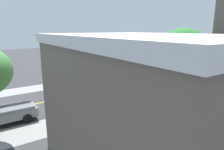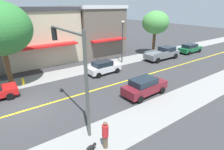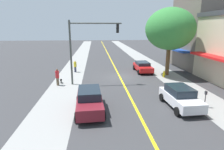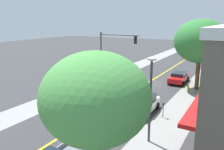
{
  "view_description": "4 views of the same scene",
  "coord_description": "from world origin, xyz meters",
  "px_view_note": "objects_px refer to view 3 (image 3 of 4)",
  "views": [
    {
      "loc": [
        -21.76,
        20.45,
        8.01
      ],
      "look_at": [
        -0.54,
        6.48,
        2.13
      ],
      "focal_mm": 31.49,
      "sensor_mm": 36.0,
      "label": 1
    },
    {
      "loc": [
        13.81,
        -1.48,
        7.77
      ],
      "look_at": [
        1.33,
        7.28,
        1.76
      ],
      "focal_mm": 28.44,
      "sensor_mm": 36.0,
      "label": 2
    },
    {
      "loc": [
        2.97,
        21.96,
        5.88
      ],
      "look_at": [
        1.52,
        6.14,
        1.83
      ],
      "focal_mm": 29.75,
      "sensor_mm": 36.0,
      "label": 3
    },
    {
      "loc": [
        -10.65,
        27.61,
        8.08
      ],
      "look_at": [
        2.37,
        5.14,
        1.89
      ],
      "focal_mm": 36.99,
      "sensor_mm": 36.0,
      "label": 4
    }
  ],
  "objects_px": {
    "white_sedan_left_curb": "(180,97)",
    "maroon_sedan_right_curb": "(89,100)",
    "parking_meter": "(206,97)",
    "small_dog": "(61,80)",
    "street_tree_right_corner": "(170,29)",
    "pedestrian_yellow_shirt": "(75,66)",
    "pedestrian_red_shirt": "(57,77)",
    "fire_hydrant": "(164,74)",
    "traffic_light_mast": "(86,42)",
    "red_sedan_left_curb": "(143,67)"
  },
  "relations": [
    {
      "from": "white_sedan_left_curb",
      "to": "maroon_sedan_right_curb",
      "type": "height_order",
      "value": "maroon_sedan_right_curb"
    },
    {
      "from": "maroon_sedan_right_curb",
      "to": "white_sedan_left_curb",
      "type": "bearing_deg",
      "value": 88.37
    },
    {
      "from": "parking_meter",
      "to": "small_dog",
      "type": "xyz_separation_m",
      "value": [
        11.98,
        -7.53,
        -0.54
      ]
    },
    {
      "from": "street_tree_right_corner",
      "to": "maroon_sedan_right_curb",
      "type": "xyz_separation_m",
      "value": [
        9.57,
        9.82,
        -4.88
      ]
    },
    {
      "from": "white_sedan_left_curb",
      "to": "small_dog",
      "type": "xyz_separation_m",
      "value": [
        10.12,
        -7.28,
        -0.49
      ]
    },
    {
      "from": "parking_meter",
      "to": "pedestrian_yellow_shirt",
      "type": "distance_m",
      "value": 16.69
    },
    {
      "from": "street_tree_right_corner",
      "to": "pedestrian_yellow_shirt",
      "type": "relative_size",
      "value": 5.14
    },
    {
      "from": "maroon_sedan_right_curb",
      "to": "parking_meter",
      "type": "bearing_deg",
      "value": 86.47
    },
    {
      "from": "pedestrian_red_shirt",
      "to": "fire_hydrant",
      "type": "bearing_deg",
      "value": -0.89
    },
    {
      "from": "traffic_light_mast",
      "to": "pedestrian_red_shirt",
      "type": "height_order",
      "value": "traffic_light_mast"
    },
    {
      "from": "street_tree_right_corner",
      "to": "maroon_sedan_right_curb",
      "type": "height_order",
      "value": "street_tree_right_corner"
    },
    {
      "from": "fire_hydrant",
      "to": "white_sedan_left_curb",
      "type": "relative_size",
      "value": 0.19
    },
    {
      "from": "street_tree_right_corner",
      "to": "pedestrian_yellow_shirt",
      "type": "distance_m",
      "value": 13.07
    },
    {
      "from": "red_sedan_left_curb",
      "to": "traffic_light_mast",
      "type": "bearing_deg",
      "value": -56.04
    },
    {
      "from": "white_sedan_left_curb",
      "to": "pedestrian_yellow_shirt",
      "type": "height_order",
      "value": "pedestrian_yellow_shirt"
    },
    {
      "from": "white_sedan_left_curb",
      "to": "fire_hydrant",
      "type": "bearing_deg",
      "value": 164.69
    },
    {
      "from": "pedestrian_red_shirt",
      "to": "red_sedan_left_curb",
      "type": "bearing_deg",
      "value": 15.69
    },
    {
      "from": "fire_hydrant",
      "to": "pedestrian_red_shirt",
      "type": "xyz_separation_m",
      "value": [
        12.3,
        2.23,
        0.55
      ]
    },
    {
      "from": "parking_meter",
      "to": "maroon_sedan_right_curb",
      "type": "relative_size",
      "value": 0.29
    },
    {
      "from": "red_sedan_left_curb",
      "to": "small_dog",
      "type": "xyz_separation_m",
      "value": [
        10.24,
        4.44,
        -0.41
      ]
    },
    {
      "from": "red_sedan_left_curb",
      "to": "pedestrian_yellow_shirt",
      "type": "bearing_deg",
      "value": -94.36
    },
    {
      "from": "parking_meter",
      "to": "red_sedan_left_curb",
      "type": "height_order",
      "value": "red_sedan_left_curb"
    },
    {
      "from": "white_sedan_left_curb",
      "to": "maroon_sedan_right_curb",
      "type": "xyz_separation_m",
      "value": [
        6.82,
        0.13,
        0.03
      ]
    },
    {
      "from": "street_tree_right_corner",
      "to": "traffic_light_mast",
      "type": "xyz_separation_m",
      "value": [
        9.99,
        2.98,
        -1.22
      ]
    },
    {
      "from": "parking_meter",
      "to": "maroon_sedan_right_curb",
      "type": "distance_m",
      "value": 8.67
    },
    {
      "from": "maroon_sedan_right_curb",
      "to": "pedestrian_red_shirt",
      "type": "relative_size",
      "value": 2.53
    },
    {
      "from": "fire_hydrant",
      "to": "traffic_light_mast",
      "type": "relative_size",
      "value": 0.12
    },
    {
      "from": "white_sedan_left_curb",
      "to": "small_dog",
      "type": "bearing_deg",
      "value": -128.06
    },
    {
      "from": "fire_hydrant",
      "to": "pedestrian_red_shirt",
      "type": "bearing_deg",
      "value": 10.27
    },
    {
      "from": "street_tree_right_corner",
      "to": "traffic_light_mast",
      "type": "distance_m",
      "value": 10.5
    },
    {
      "from": "fire_hydrant",
      "to": "white_sedan_left_curb",
      "type": "distance_m",
      "value": 8.91
    },
    {
      "from": "maroon_sedan_right_curb",
      "to": "pedestrian_red_shirt",
      "type": "bearing_deg",
      "value": -154.71
    },
    {
      "from": "fire_hydrant",
      "to": "pedestrian_yellow_shirt",
      "type": "bearing_deg",
      "value": -18.46
    },
    {
      "from": "small_dog",
      "to": "red_sedan_left_curb",
      "type": "bearing_deg",
      "value": 109.46
    },
    {
      "from": "parking_meter",
      "to": "red_sedan_left_curb",
      "type": "xyz_separation_m",
      "value": [
        1.74,
        -11.97,
        -0.13
      ]
    },
    {
      "from": "street_tree_right_corner",
      "to": "fire_hydrant",
      "type": "relative_size",
      "value": 10.43
    },
    {
      "from": "street_tree_right_corner",
      "to": "red_sedan_left_curb",
      "type": "relative_size",
      "value": 1.88
    },
    {
      "from": "maroon_sedan_right_curb",
      "to": "pedestrian_yellow_shirt",
      "type": "distance_m",
      "value": 12.69
    },
    {
      "from": "parking_meter",
      "to": "red_sedan_left_curb",
      "type": "distance_m",
      "value": 12.1
    },
    {
      "from": "pedestrian_yellow_shirt",
      "to": "red_sedan_left_curb",
      "type": "bearing_deg",
      "value": 69.62
    },
    {
      "from": "traffic_light_mast",
      "to": "pedestrian_yellow_shirt",
      "type": "xyz_separation_m",
      "value": [
        1.84,
        -5.66,
        -3.67
      ]
    },
    {
      "from": "parking_meter",
      "to": "pedestrian_yellow_shirt",
      "type": "relative_size",
      "value": 0.81
    },
    {
      "from": "maroon_sedan_right_curb",
      "to": "pedestrian_red_shirt",
      "type": "height_order",
      "value": "pedestrian_red_shirt"
    },
    {
      "from": "traffic_light_mast",
      "to": "white_sedan_left_curb",
      "type": "relative_size",
      "value": 1.59
    },
    {
      "from": "street_tree_right_corner",
      "to": "fire_hydrant",
      "type": "bearing_deg",
      "value": 53.22
    },
    {
      "from": "parking_meter",
      "to": "street_tree_right_corner",
      "type": "bearing_deg",
      "value": -95.19
    },
    {
      "from": "pedestrian_yellow_shirt",
      "to": "parking_meter",
      "type": "bearing_deg",
      "value": 24.53
    },
    {
      "from": "traffic_light_mast",
      "to": "red_sedan_left_curb",
      "type": "height_order",
      "value": "traffic_light_mast"
    },
    {
      "from": "maroon_sedan_right_curb",
      "to": "small_dog",
      "type": "height_order",
      "value": "maroon_sedan_right_curb"
    },
    {
      "from": "street_tree_right_corner",
      "to": "small_dog",
      "type": "relative_size",
      "value": 12.6
    }
  ]
}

